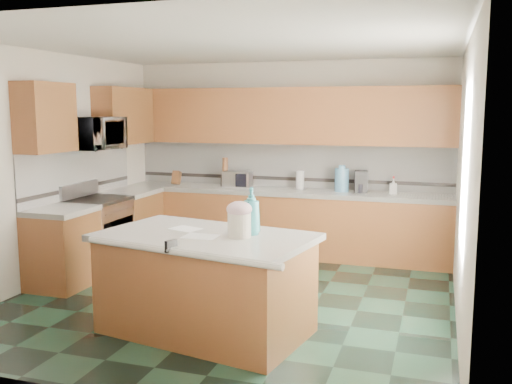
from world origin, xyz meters
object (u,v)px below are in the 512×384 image
(soap_bottle_island, at_px, (251,211))
(knife_block, at_px, (176,178))
(coffee_maker, at_px, (361,182))
(island_top, at_px, (205,237))
(island_base, at_px, (206,287))
(treat_jar, at_px, (239,225))
(toaster_oven, at_px, (237,179))

(soap_bottle_island, distance_m, knife_block, 3.63)
(knife_block, distance_m, coffee_maker, 2.73)
(soap_bottle_island, bearing_deg, knife_block, 112.14)
(coffee_maker, bearing_deg, knife_block, 170.72)
(island_top, bearing_deg, island_base, 10.38)
(island_top, distance_m, knife_block, 3.51)
(treat_jar, distance_m, soap_bottle_island, 0.18)
(island_top, relative_size, knife_block, 9.50)
(island_base, distance_m, soap_bottle_island, 0.82)
(treat_jar, bearing_deg, island_base, -161.27)
(knife_block, height_order, coffee_maker, coffee_maker)
(island_top, height_order, toaster_oven, toaster_oven)
(island_top, height_order, coffee_maker, coffee_maker)
(knife_block, xyz_separation_m, toaster_oven, (0.97, 0.00, 0.01))
(coffee_maker, bearing_deg, island_base, -117.60)
(island_top, relative_size, toaster_oven, 4.78)
(treat_jar, distance_m, knife_block, 3.70)
(island_base, bearing_deg, treat_jar, 6.90)
(island_top, xyz_separation_m, toaster_oven, (-0.78, 3.03, 0.14))
(island_base, relative_size, treat_jar, 8.31)
(island_base, relative_size, toaster_oven, 4.53)
(coffee_maker, bearing_deg, treat_jar, -111.65)
(knife_block, relative_size, coffee_maker, 0.68)
(island_top, xyz_separation_m, soap_bottle_island, (0.40, 0.12, 0.24))
(treat_jar, bearing_deg, soap_bottle_island, 86.58)
(soap_bottle_island, distance_m, toaster_oven, 3.15)
(toaster_oven, bearing_deg, island_base, -82.08)
(coffee_maker, bearing_deg, soap_bottle_island, -110.96)
(island_top, height_order, knife_block, knife_block)
(island_top, bearing_deg, soap_bottle_island, 26.46)
(toaster_oven, bearing_deg, knife_block, 173.41)
(treat_jar, bearing_deg, island_top, -161.27)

